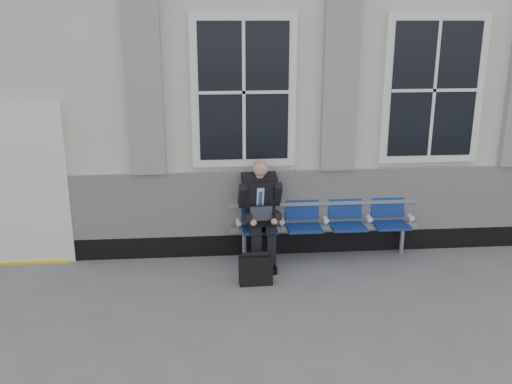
{
  "coord_description": "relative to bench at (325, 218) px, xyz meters",
  "views": [
    {
      "loc": [
        -2.62,
        -5.88,
        3.16
      ],
      "look_at": [
        -2.04,
        0.9,
        1.07
      ],
      "focal_mm": 40.0,
      "sensor_mm": 36.0,
      "label": 1
    }
  ],
  "objects": [
    {
      "name": "bench",
      "position": [
        0.0,
        0.0,
        0.0
      ],
      "size": [
        2.6,
        0.47,
        0.91
      ],
      "color": "#9EA0A3",
      "rests_on": "ground"
    },
    {
      "name": "businessman",
      "position": [
        -0.89,
        -0.13,
        0.21
      ],
      "size": [
        0.57,
        0.77,
        1.4
      ],
      "color": "black",
      "rests_on": "ground"
    },
    {
      "name": "station_building",
      "position": [
        1.04,
        2.15,
        1.67
      ],
      "size": [
        14.4,
        4.4,
        4.49
      ],
      "color": "beige",
      "rests_on": "ground"
    },
    {
      "name": "briefcase",
      "position": [
        -1.01,
        -0.8,
        -0.36
      ],
      "size": [
        0.41,
        0.19,
        0.42
      ],
      "color": "black",
      "rests_on": "ground"
    },
    {
      "name": "ground",
      "position": [
        1.06,
        -1.32,
        -0.55
      ],
      "size": [
        70.0,
        70.0,
        0.0
      ],
      "primitive_type": "plane",
      "color": "slate",
      "rests_on": "ground"
    }
  ]
}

